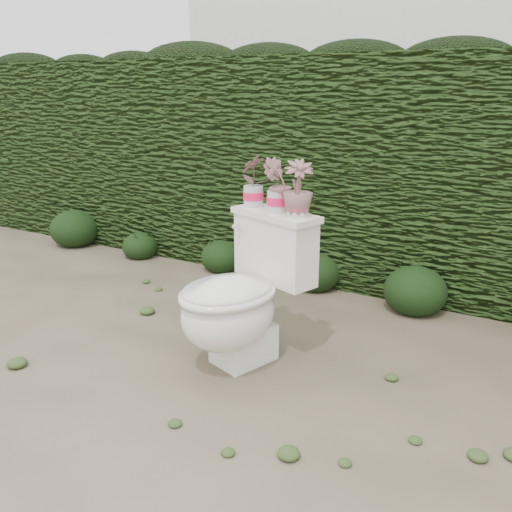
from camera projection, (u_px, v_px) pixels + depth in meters
The scene contains 11 objects.
ground at pixel (241, 347), 3.02m from camera, with size 60.00×60.00×0.00m, color #7E7057.
hedge at pixel (350, 168), 4.11m from camera, with size 8.00×1.00×1.60m, color #2A4617.
toilet at pixel (240, 299), 2.76m from camera, with size 0.65×0.79×0.78m.
potted_plant_left at pixel (253, 182), 2.87m from camera, with size 0.14×0.10×0.27m, color #2F6E22.
potted_plant_center at pixel (277, 187), 2.74m from camera, with size 0.14×0.12×0.26m, color #2F6E22.
potted_plant_right at pixel (298, 190), 2.63m from camera, with size 0.15×0.15×0.26m, color #2F6E22.
liriope_clump_0 at pixel (74, 226), 4.95m from camera, with size 0.44×0.44×0.35m, color black.
liriope_clump_1 at pixel (140, 243), 4.60m from camera, with size 0.30×0.30×0.24m, color black.
liriope_clump_2 at pixel (222, 253), 4.27m from camera, with size 0.34×0.34×0.27m, color black.
liriope_clump_3 at pixel (315, 268), 3.88m from camera, with size 0.36×0.36×0.29m, color black.
liriope_clump_4 at pixel (415, 287), 3.48m from camera, with size 0.40×0.40×0.32m, color black.
Camera 1 is at (1.43, -2.33, 1.39)m, focal length 38.00 mm.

